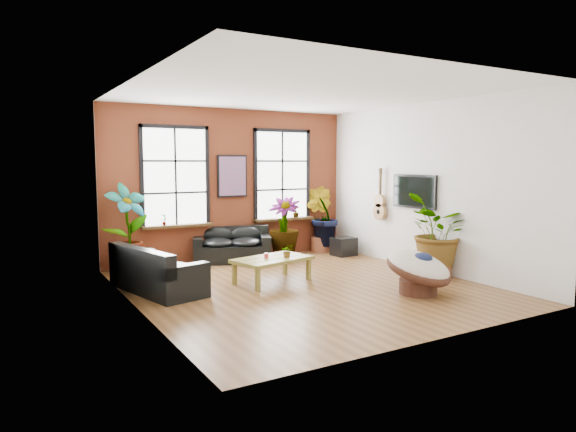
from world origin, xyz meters
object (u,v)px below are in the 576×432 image
object	(u,v)px
coffee_table	(272,261)
sofa_back	(232,246)
sofa_left	(155,271)
papasan_chair	(419,269)

from	to	relation	value
coffee_table	sofa_back	bearing A→B (deg)	71.98
sofa_back	sofa_left	size ratio (longest dim) A/B	0.88
sofa_back	coffee_table	xyz separation A→B (m)	(-0.18, -2.28, 0.06)
sofa_left	coffee_table	world-z (taller)	sofa_left
sofa_back	papasan_chair	xyz separation A→B (m)	(1.58, -4.33, 0.08)
sofa_back	sofa_left	distance (m)	2.97
sofa_left	papasan_chair	world-z (taller)	papasan_chair
papasan_chair	sofa_back	bearing A→B (deg)	87.37
coffee_table	papasan_chair	world-z (taller)	papasan_chair
coffee_table	papasan_chair	bearing A→B (deg)	-62.72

